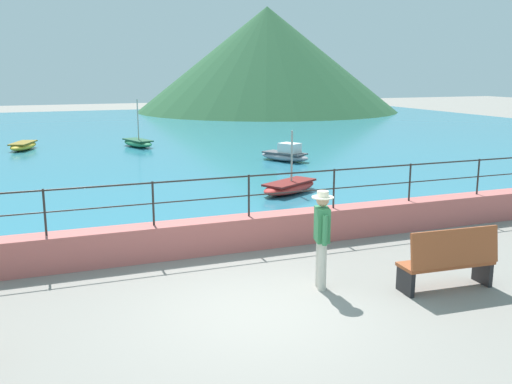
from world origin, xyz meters
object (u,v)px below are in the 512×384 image
object	(u,v)px
person_walking	(322,235)
boat_3	(286,155)
bench_far	(450,259)
boat_4	(23,146)
boat_0	(289,186)
boat_1	(138,143)

from	to	relation	value
person_walking	boat_3	world-z (taller)	person_walking
person_walking	bench_far	bearing A→B (deg)	-23.62
person_walking	boat_4	size ratio (longest dim) A/B	0.71
bench_far	boat_3	size ratio (longest dim) A/B	0.71
boat_0	boat_1	xyz separation A→B (m)	(-2.50, 12.58, 0.00)
person_walking	boat_1	size ratio (longest dim) A/B	0.71
person_walking	boat_4	bearing A→B (deg)	103.85
boat_0	boat_4	world-z (taller)	boat_0
person_walking	boat_1	bearing A→B (deg)	89.52
person_walking	boat_1	world-z (taller)	boat_1
boat_0	person_walking	bearing A→B (deg)	-110.28
boat_0	boat_3	distance (m)	6.34
bench_far	boat_0	world-z (taller)	boat_0
boat_4	boat_0	bearing A→B (deg)	-60.02
boat_4	person_walking	bearing A→B (deg)	-76.15
boat_4	boat_3	bearing A→B (deg)	-36.70
person_walking	boat_3	xyz separation A→B (m)	(5.14, 13.06, -0.65)
bench_far	person_walking	world-z (taller)	person_walking
boat_0	boat_4	bearing A→B (deg)	119.98
bench_far	boat_1	bearing A→B (deg)	95.13
person_walking	boat_0	size ratio (longest dim) A/B	0.72
boat_3	boat_0	bearing A→B (deg)	-112.90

